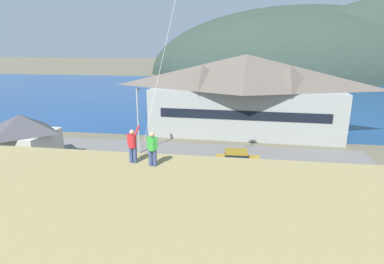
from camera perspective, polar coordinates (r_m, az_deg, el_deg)
The scene contains 17 objects.
ground_plane at distance 25.13m, azimuth -6.75°, elevation -12.18°, with size 600.00×600.00×0.00m, color #66604C.
parking_lot_pad at distance 29.50m, azimuth -4.15°, elevation -7.73°, with size 40.00×20.00×0.10m, color slate.
bay_water at distance 82.50m, azimuth 4.48°, elevation 7.08°, with size 360.00×84.00×0.03m, color navy.
far_hill_west_ridge at distance 131.56m, azimuth 17.25°, elevation 9.44°, with size 103.62×60.71×48.47m, color #2D3D33.
far_hill_east_peak at distance 143.92m, azimuth 18.71°, elevation 9.76°, with size 126.99×71.27×54.96m, color #2D3D33.
harbor_lodge at distance 43.40m, azimuth 9.42°, elevation 7.09°, with size 26.09×11.55×10.48m.
storage_shed_near_lot at distance 35.46m, azimuth -28.04°, elevation -1.11°, with size 6.00×5.67×5.12m.
wharf_dock at distance 56.25m, azimuth -1.61°, elevation 3.70°, with size 3.20×10.56×0.70m.
moored_boat_wharfside at distance 58.43m, azimuth -4.68°, elevation 4.45°, with size 2.60×7.18×2.16m.
moored_boat_outer_mooring at distance 52.81m, azimuth 1.72°, elevation 3.35°, with size 3.45×8.37×2.16m.
parked_car_mid_row_far at distance 27.24m, azimuth -22.11°, elevation -8.55°, with size 4.23×2.12×1.82m.
parked_car_corner_spot at distance 25.11m, azimuth 18.59°, elevation -10.24°, with size 4.34×2.33×1.82m.
parked_car_lone_by_shed at distance 26.30m, azimuth 29.61°, elevation -10.32°, with size 4.23×2.12×1.82m.
parked_car_front_row_end at distance 30.76m, azimuth 8.06°, elevation -4.84°, with size 4.28×2.22×1.82m.
parking_light_pole at distance 34.58m, azimuth -9.65°, elevation 2.76°, with size 0.24×0.78×7.14m.
person_kite_flyer at distance 16.30m, azimuth -10.60°, elevation -2.26°, with size 0.57×0.64×1.86m.
person_companion at distance 15.71m, azimuth -7.12°, elevation -2.83°, with size 0.55×0.40×1.74m.
Camera 1 is at (6.28, -21.46, 11.48)m, focal length 29.78 mm.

